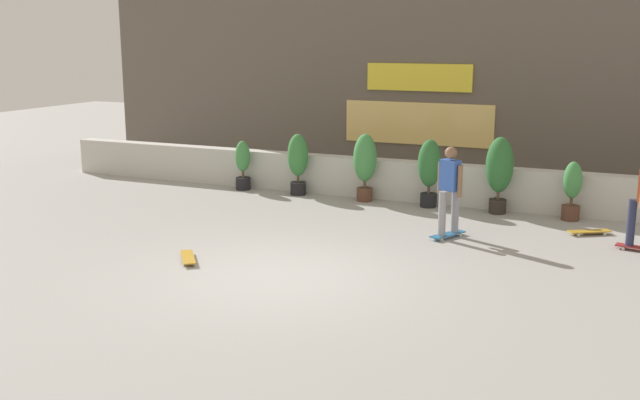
% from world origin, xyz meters
% --- Properties ---
extents(ground_plane, '(48.00, 48.00, 0.00)m').
position_xyz_m(ground_plane, '(0.00, 0.00, 0.00)').
color(ground_plane, '#9E9B96').
extents(planter_wall, '(18.00, 0.40, 0.90)m').
position_xyz_m(planter_wall, '(0.00, 6.00, 0.45)').
color(planter_wall, beige).
rests_on(planter_wall, ground).
extents(building_backdrop, '(20.00, 2.08, 6.50)m').
position_xyz_m(building_backdrop, '(-0.00, 10.00, 3.25)').
color(building_backdrop, '#60564C').
rests_on(building_backdrop, ground).
extents(potted_plant_0, '(0.36, 0.36, 1.19)m').
position_xyz_m(potted_plant_0, '(-3.82, 5.55, 0.63)').
color(potted_plant_0, black).
rests_on(potted_plant_0, ground).
extents(potted_plant_1, '(0.48, 0.48, 1.44)m').
position_xyz_m(potted_plant_1, '(-2.35, 5.55, 0.83)').
color(potted_plant_1, black).
rests_on(potted_plant_1, ground).
extents(potted_plant_2, '(0.52, 0.52, 1.52)m').
position_xyz_m(potted_plant_2, '(-0.69, 5.55, 0.89)').
color(potted_plant_2, brown).
rests_on(potted_plant_2, ground).
extents(potted_plant_3, '(0.50, 0.50, 1.48)m').
position_xyz_m(potted_plant_3, '(0.80, 5.55, 0.86)').
color(potted_plant_3, black).
rests_on(potted_plant_3, ground).
extents(potted_plant_4, '(0.57, 0.57, 1.61)m').
position_xyz_m(potted_plant_4, '(2.29, 5.55, 0.95)').
color(potted_plant_4, '#2D2823').
rests_on(potted_plant_4, ground).
extents(potted_plant_5, '(0.37, 0.37, 1.20)m').
position_xyz_m(potted_plant_5, '(3.75, 5.55, 0.63)').
color(potted_plant_5, brown).
rests_on(potted_plant_5, ground).
extents(skater_far_right, '(0.54, 0.80, 1.70)m').
position_xyz_m(skater_far_right, '(1.82, 3.22, 0.94)').
color(skater_far_right, '#266699').
rests_on(skater_far_right, ground).
extents(skateboard_near_camera, '(0.78, 0.60, 0.08)m').
position_xyz_m(skateboard_near_camera, '(4.20, 4.51, 0.06)').
color(skateboard_near_camera, '#BF8C26').
rests_on(skateboard_near_camera, ground).
extents(skateboard_aside, '(0.65, 0.76, 0.08)m').
position_xyz_m(skateboard_aside, '(-1.76, 0.07, 0.06)').
color(skateboard_aside, '#BF8C26').
rests_on(skateboard_aside, ground).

